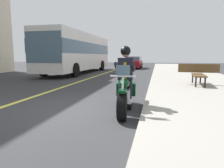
{
  "coord_description": "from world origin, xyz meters",
  "views": [
    {
      "loc": [
        4.82,
        2.33,
        1.47
      ],
      "look_at": [
        -0.12,
        1.2,
        0.75
      ],
      "focal_mm": 31.76,
      "sensor_mm": 36.0,
      "label": 1
    }
  ],
  "objects": [
    {
      "name": "ground_plane",
      "position": [
        0.0,
        0.0,
        0.0
      ],
      "size": [
        80.0,
        80.0,
        0.0
      ],
      "primitive_type": "plane",
      "color": "#333335"
    },
    {
      "name": "car_silver",
      "position": [
        -18.91,
        -0.45,
        0.69
      ],
      "size": [
        4.6,
        1.92,
        1.4
      ],
      "color": "maroon",
      "rests_on": "ground_plane"
    },
    {
      "name": "bus_near",
      "position": [
        -11.58,
        -4.42,
        1.87
      ],
      "size": [
        11.05,
        2.7,
        3.3
      ],
      "color": "white",
      "rests_on": "ground_plane"
    },
    {
      "name": "rider_main",
      "position": [
        -0.56,
        1.48,
        1.04
      ],
      "size": [
        0.66,
        0.59,
        1.74
      ],
      "color": "black",
      "rests_on": "ground_plane"
    },
    {
      "name": "bench_sidewalk",
      "position": [
        -4.98,
        4.21,
        0.71
      ],
      "size": [
        1.83,
        1.8,
        0.95
      ],
      "color": "brown",
      "rests_on": "sidewalk_curb"
    },
    {
      "name": "lane_center_stripe",
      "position": [
        0.0,
        -2.0,
        0.01
      ],
      "size": [
        60.0,
        0.16,
        0.01
      ],
      "primitive_type": "cube",
      "color": "#E5DB4C",
      "rests_on": "ground_plane"
    },
    {
      "name": "motorcycle_main",
      "position": [
        -0.37,
        1.5,
        0.45
      ],
      "size": [
        2.22,
        0.72,
        1.26
      ],
      "color": "black",
      "rests_on": "ground_plane"
    }
  ]
}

